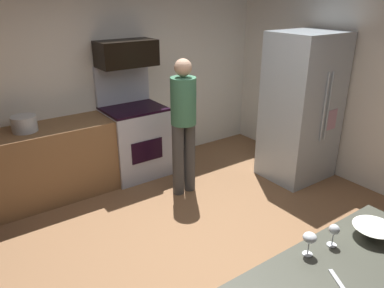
{
  "coord_description": "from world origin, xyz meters",
  "views": [
    {
      "loc": [
        -1.77,
        -2.25,
        2.33
      ],
      "look_at": [
        0.03,
        0.3,
        1.05
      ],
      "focal_mm": 34.49,
      "sensor_mm": 36.0,
      "label": 1
    }
  ],
  "objects": [
    {
      "name": "microwave",
      "position": [
        0.27,
        2.06,
        1.63
      ],
      "size": [
        0.74,
        0.38,
        0.32
      ],
      "primitive_type": "cube",
      "color": "black",
      "rests_on": "oven_range"
    },
    {
      "name": "person_cook",
      "position": [
        0.52,
        1.17,
        0.93
      ],
      "size": [
        0.31,
        0.3,
        1.66
      ],
      "color": "#414141",
      "rests_on": "ground"
    },
    {
      "name": "ground_plane",
      "position": [
        0.0,
        0.0,
        -0.01
      ],
      "size": [
        5.2,
        4.8,
        0.02
      ],
      "primitive_type": "cube",
      "color": "brown"
    },
    {
      "name": "oven_range",
      "position": [
        0.27,
        1.97,
        0.51
      ],
      "size": [
        0.76,
        0.65,
        1.47
      ],
      "color": "#AFB4C6",
      "rests_on": "ground"
    },
    {
      "name": "wine_glass_far",
      "position": [
        -0.2,
        -1.2,
        1.01
      ],
      "size": [
        0.08,
        0.08,
        0.15
      ],
      "color": "silver",
      "rests_on": "counter_island"
    },
    {
      "name": "knife_chef",
      "position": [
        -0.27,
        -1.48,
        0.9
      ],
      "size": [
        0.15,
        0.26,
        0.01
      ],
      "primitive_type": "cube",
      "rotation": [
        0.0,
        0.0,
        4.22
      ],
      "color": "#B7BABF",
      "rests_on": "counter_island"
    },
    {
      "name": "mixing_bowl_small",
      "position": [
        0.27,
        -1.33,
        0.94
      ],
      "size": [
        0.26,
        0.26,
        0.08
      ],
      "primitive_type": "cone",
      "rotation": [
        3.14,
        0.0,
        0.0
      ],
      "color": "white",
      "rests_on": "counter_island"
    },
    {
      "name": "refrigerator",
      "position": [
        2.03,
        0.68,
        0.95
      ],
      "size": [
        0.85,
        0.74,
        1.91
      ],
      "color": "#AFBEC8",
      "rests_on": "ground"
    },
    {
      "name": "wall_back",
      "position": [
        0.0,
        2.34,
        1.3
      ],
      "size": [
        5.2,
        0.12,
        2.6
      ],
      "primitive_type": "cube",
      "color": "silver",
      "rests_on": "ground"
    },
    {
      "name": "wine_glass_near",
      "position": [
        -0.01,
        -1.23,
        1.01
      ],
      "size": [
        0.06,
        0.06,
        0.15
      ],
      "color": "silver",
      "rests_on": "counter_island"
    },
    {
      "name": "stock_pot",
      "position": [
        -1.07,
        1.98,
        0.99
      ],
      "size": [
        0.27,
        0.27,
        0.18
      ],
      "primitive_type": "cylinder",
      "color": "#B3B9BF",
      "rests_on": "lower_cabinet_run"
    },
    {
      "name": "wall_right",
      "position": [
        2.54,
        0.0,
        1.3
      ],
      "size": [
        0.12,
        4.8,
        2.6
      ],
      "primitive_type": "cube",
      "color": "silver",
      "rests_on": "ground"
    },
    {
      "name": "lower_cabinet_run",
      "position": [
        -0.9,
        1.98,
        0.45
      ],
      "size": [
        2.4,
        0.6,
        0.9
      ],
      "primitive_type": "cube",
      "color": "brown",
      "rests_on": "ground"
    }
  ]
}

